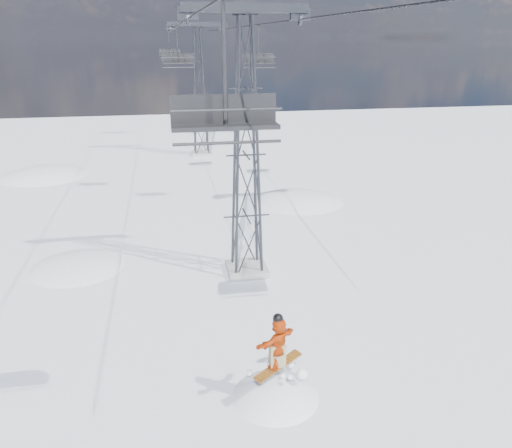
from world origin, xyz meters
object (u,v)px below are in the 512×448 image
(lift_tower_near, at_px, (246,156))
(lift_tower_far, at_px, (199,94))
(lift_chair_near, at_px, (225,115))
(snowboarder_jump, at_px, (274,439))

(lift_tower_near, height_order, lift_tower_far, same)
(lift_chair_near, bearing_deg, lift_tower_near, 78.40)
(lift_tower_far, height_order, snowboarder_jump, lift_tower_far)
(lift_tower_near, relative_size, lift_chair_near, 4.36)
(snowboarder_jump, relative_size, lift_chair_near, 2.66)
(lift_tower_near, relative_size, lift_tower_far, 1.00)
(snowboarder_jump, xyz_separation_m, lift_chair_near, (-1.61, -2.13, 10.39))
(lift_tower_near, bearing_deg, lift_chair_near, -101.60)
(snowboarder_jump, bearing_deg, lift_tower_near, 86.08)
(lift_tower_near, relative_size, snowboarder_jump, 1.64)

